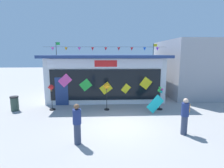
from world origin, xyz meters
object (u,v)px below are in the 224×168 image
at_px(kite_shop_building, 105,75).
at_px(trash_bin, 15,103).
at_px(display_kite_on_ground, 155,104).
at_px(wind_spinner_left, 107,88).
at_px(wind_spinner_center_left, 160,95).
at_px(wind_spinner_far_left, 51,91).
at_px(person_mid_plaza, 77,124).
at_px(person_near_camera, 185,115).

xyz_separation_m(kite_shop_building, trash_bin, (-5.87, -3.87, -1.30)).
bearing_deg(display_kite_on_ground, wind_spinner_left, 165.76).
bearing_deg(kite_shop_building, wind_spinner_center_left, -49.50).
xyz_separation_m(wind_spinner_far_left, wind_spinner_left, (3.55, -0.16, 0.20)).
bearing_deg(wind_spinner_far_left, display_kite_on_ground, -8.02).
distance_m(person_mid_plaza, display_kite_on_ground, 5.57).
height_order(kite_shop_building, display_kite_on_ground, kite_shop_building).
relative_size(wind_spinner_center_left, trash_bin, 1.65).
distance_m(person_near_camera, person_mid_plaza, 4.76).
xyz_separation_m(person_near_camera, trash_bin, (-9.36, 3.81, -0.41)).
bearing_deg(wind_spinner_far_left, person_near_camera, -28.84).
distance_m(person_mid_plaza, trash_bin, 6.48).
height_order(wind_spinner_far_left, wind_spinner_center_left, wind_spinner_far_left).
height_order(kite_shop_building, wind_spinner_left, kite_shop_building).
xyz_separation_m(wind_spinner_center_left, person_near_camera, (-0.01, -3.58, -0.13)).
height_order(kite_shop_building, person_mid_plaza, kite_shop_building).
bearing_deg(person_mid_plaza, wind_spinner_left, -121.18).
bearing_deg(person_mid_plaza, trash_bin, -59.17).
xyz_separation_m(wind_spinner_far_left, display_kite_on_ground, (6.52, -0.92, -0.67)).
height_order(wind_spinner_far_left, person_mid_plaza, person_mid_plaza).
bearing_deg(person_near_camera, trash_bin, -161.97).
relative_size(wind_spinner_far_left, person_near_camera, 1.00).
relative_size(wind_spinner_far_left, wind_spinner_left, 0.93).
relative_size(kite_shop_building, wind_spinner_center_left, 5.87).
bearing_deg(trash_bin, wind_spinner_center_left, -1.39).
xyz_separation_m(wind_spinner_left, person_near_camera, (3.45, -3.69, -0.55)).
bearing_deg(wind_spinner_far_left, kite_shop_building, 47.40).
bearing_deg(trash_bin, wind_spinner_far_left, 1.18).
relative_size(person_mid_plaza, trash_bin, 1.79).
bearing_deg(wind_spinner_center_left, wind_spinner_far_left, 177.75).
bearing_deg(person_mid_plaza, person_near_camera, 173.01).
distance_m(wind_spinner_far_left, trash_bin, 2.48).
distance_m(kite_shop_building, person_near_camera, 8.49).
distance_m(kite_shop_building, wind_spinner_far_left, 5.22).
distance_m(wind_spinner_left, person_mid_plaza, 4.59).
bearing_deg(wind_spinner_far_left, wind_spinner_left, -2.65).
bearing_deg(person_mid_plaza, display_kite_on_ground, -154.61).
bearing_deg(display_kite_on_ground, person_near_camera, -80.67).
height_order(kite_shop_building, person_near_camera, kite_shop_building).
bearing_deg(trash_bin, person_near_camera, -22.15).
relative_size(wind_spinner_left, person_near_camera, 1.06).
distance_m(kite_shop_building, wind_spinner_center_left, 5.45).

